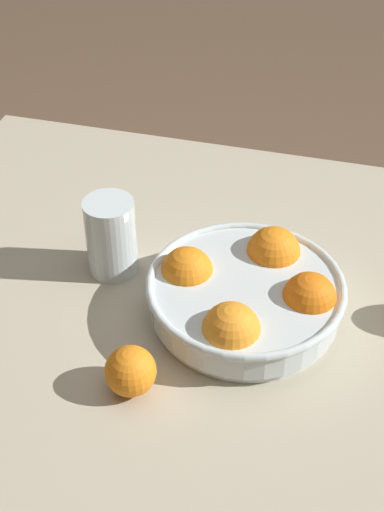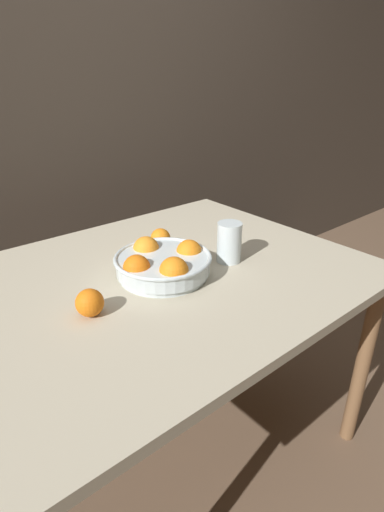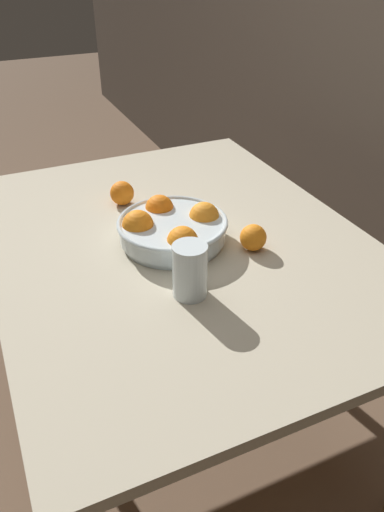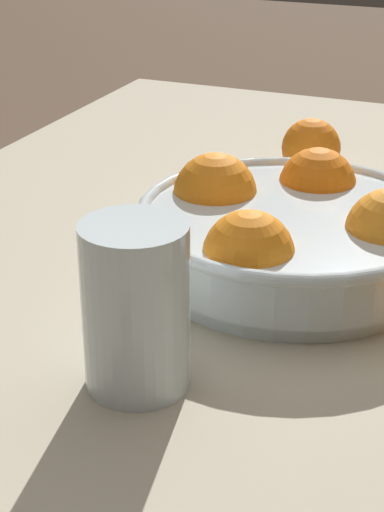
% 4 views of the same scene
% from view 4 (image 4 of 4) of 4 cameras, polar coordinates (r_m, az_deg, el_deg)
% --- Properties ---
extents(dining_table, '(1.24, 0.96, 0.72)m').
position_cam_4_polar(dining_table, '(0.85, 7.56, -5.59)').
color(dining_table, '#B7AD93').
rests_on(dining_table, ground_plane).
extents(fruit_bowl, '(0.29, 0.29, 0.10)m').
position_cam_4_polar(fruit_bowl, '(0.79, 6.61, 1.68)').
color(fruit_bowl, silver).
rests_on(fruit_bowl, dining_table).
extents(juice_glass, '(0.08, 0.08, 0.13)m').
position_cam_4_polar(juice_glass, '(0.61, -3.75, -3.75)').
color(juice_glass, '#F4A314').
rests_on(juice_glass, dining_table).
extents(orange_loose_front, '(0.07, 0.07, 0.07)m').
position_cam_4_polar(orange_loose_front, '(1.05, 7.94, 7.16)').
color(orange_loose_front, orange).
rests_on(orange_loose_front, dining_table).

